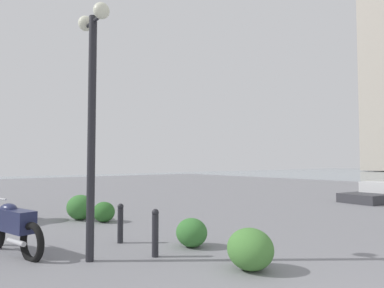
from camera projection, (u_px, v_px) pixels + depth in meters
name	position (u px, v px, depth m)	size (l,w,h in m)	color
lamppost	(92.00, 94.00, 6.09)	(0.98, 0.28, 4.44)	#232328
motorcycle	(13.00, 226.00, 6.47)	(2.14, 0.63, 1.06)	black
bollard_near	(155.00, 232.00, 6.24)	(0.13, 0.13, 0.86)	#232328
bollard_mid	(120.00, 222.00, 7.29)	(0.13, 0.13, 0.83)	#232328
shrub_low	(250.00, 249.00, 5.47)	(0.78, 0.70, 0.66)	#477F38
shrub_round	(80.00, 207.00, 10.19)	(0.86, 0.77, 0.73)	#387533
shrub_wide	(104.00, 212.00, 9.79)	(0.67, 0.60, 0.57)	#2D6628
shrub_tall	(192.00, 232.00, 6.95)	(0.67, 0.61, 0.57)	#387533
boat	(380.00, 196.00, 14.78)	(2.06, 3.90, 0.95)	#333338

